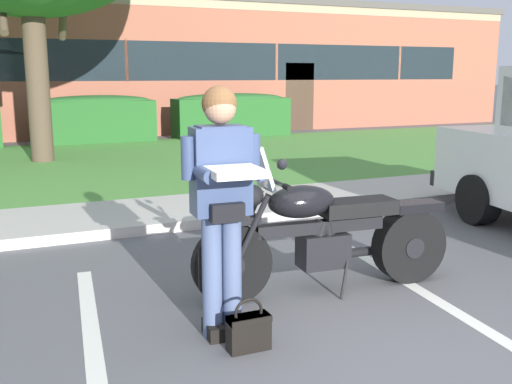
{
  "coord_description": "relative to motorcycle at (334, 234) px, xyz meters",
  "views": [
    {
      "loc": [
        -2.25,
        -2.98,
        1.78
      ],
      "look_at": [
        -0.37,
        1.29,
        0.85
      ],
      "focal_mm": 41.79,
      "sensor_mm": 36.0,
      "label": 1
    }
  ],
  "objects": [
    {
      "name": "hedge_center_right",
      "position": [
        3.6,
        11.48,
        0.16
      ],
      "size": [
        3.25,
        0.9,
        1.24
      ],
      "color": "#235623",
      "rests_on": "ground"
    },
    {
      "name": "motorcycle",
      "position": [
        0.0,
        0.0,
        0.0
      ],
      "size": [
        2.24,
        0.82,
        1.26
      ],
      "color": "black",
      "rests_on": "ground"
    },
    {
      "name": "handbag",
      "position": [
        -1.07,
        -0.73,
        -0.34
      ],
      "size": [
        0.28,
        0.13,
        0.36
      ],
      "color": "black",
      "rests_on": "ground"
    },
    {
      "name": "brick_building",
      "position": [
        1.02,
        17.14,
        1.54
      ],
      "size": [
        27.41,
        8.79,
        4.06
      ],
      "color": "#93513D",
      "rests_on": "ground"
    },
    {
      "name": "stall_stripe_1",
      "position": [
        0.6,
        -0.89,
        -0.49
      ],
      "size": [
        0.57,
        4.39,
        0.01
      ],
      "primitive_type": "cube",
      "rotation": [
        0.0,
        0.0,
        -0.1
      ],
      "color": "silver",
      "rests_on": "ground"
    },
    {
      "name": "curb_strip",
      "position": [
        -0.25,
        2.41,
        -0.43
      ],
      "size": [
        60.0,
        0.2,
        0.12
      ],
      "primitive_type": "cube",
      "color": "#B7B2A8",
      "rests_on": "ground"
    },
    {
      "name": "grass_lawn",
      "position": [
        -0.25,
        7.71,
        -0.46
      ],
      "size": [
        60.0,
        7.41,
        0.06
      ],
      "primitive_type": "cube",
      "color": "#518E3D",
      "rests_on": "ground"
    },
    {
      "name": "rider_person",
      "position": [
        -1.15,
        -0.45,
        0.52
      ],
      "size": [
        0.54,
        0.6,
        1.7
      ],
      "color": "black",
      "rests_on": "ground"
    },
    {
      "name": "concrete_walk",
      "position": [
        -0.25,
        3.26,
        -0.45
      ],
      "size": [
        60.0,
        1.5,
        0.08
      ],
      "primitive_type": "cube",
      "color": "#B7B2A8",
      "rests_on": "ground"
    },
    {
      "name": "ground_plane",
      "position": [
        -0.25,
        -1.09,
        -0.49
      ],
      "size": [
        140.0,
        140.0,
        0.0
      ],
      "primitive_type": "plane",
      "color": "#565659"
    },
    {
      "name": "hedge_center_left",
      "position": [
        -0.07,
        11.48,
        0.16
      ],
      "size": [
        2.87,
        0.9,
        1.24
      ],
      "color": "#235623",
      "rests_on": "ground"
    }
  ]
}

